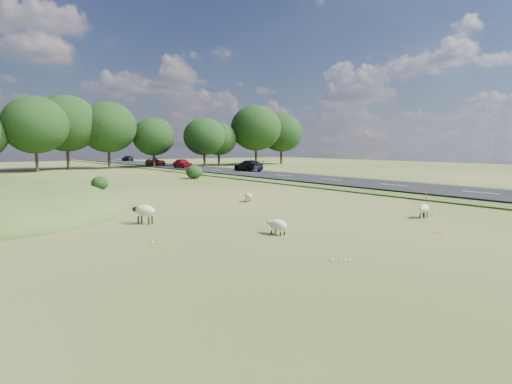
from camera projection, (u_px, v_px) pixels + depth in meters
ground at (132, 189)px, 39.59m from camera, size 160.00×160.00×0.00m
road at (255, 174)px, 59.13m from camera, size 8.00×150.00×0.25m
treeline at (40, 127)px, 67.23m from camera, size 96.28×14.66×11.70m
shrubs at (109, 177)px, 45.12m from camera, size 28.84×9.08×1.56m
marker_post at (426, 192)px, 31.36m from camera, size 0.06×0.06×1.20m
sheep_0 at (424, 208)px, 23.92m from camera, size 1.07×0.69×0.74m
sheep_1 at (144, 211)px, 22.14m from camera, size 1.03×1.30×0.93m
sheep_2 at (248, 196)px, 30.88m from camera, size 0.63×1.05×0.58m
sheep_3 at (277, 225)px, 19.51m from camera, size 0.61×1.17×0.66m
car_1 at (156, 162)px, 81.08m from camera, size 2.22×4.81×1.34m
car_2 at (248, 166)px, 63.69m from camera, size 2.10×5.18×1.50m
car_4 at (128, 158)px, 103.99m from camera, size 1.71×4.19×1.22m
car_5 at (183, 163)px, 72.15m from camera, size 1.75×4.35×1.48m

